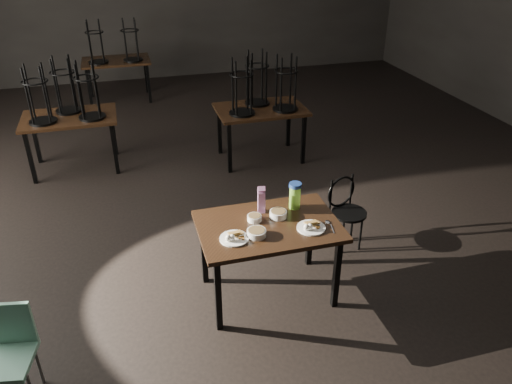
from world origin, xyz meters
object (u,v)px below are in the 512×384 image
object	(u,v)px
main_table	(269,232)
school_chair	(6,349)
juice_carton	(261,200)
bentwood_chair	(346,207)
water_bottle	(295,195)

from	to	relation	value
main_table	school_chair	bearing A→B (deg)	-163.45
juice_carton	bentwood_chair	world-z (taller)	juice_carton
water_bottle	juice_carton	bearing A→B (deg)	177.74
juice_carton	water_bottle	distance (m)	0.31
school_chair	main_table	bearing A→B (deg)	27.34
water_bottle	school_chair	xyz separation A→B (m)	(-2.35, -0.81, -0.40)
main_table	school_chair	world-z (taller)	school_chair
bentwood_chair	school_chair	xyz separation A→B (m)	(-3.04, -1.16, 0.03)
main_table	bentwood_chair	distance (m)	1.16
juice_carton	bentwood_chair	xyz separation A→B (m)	(1.00, 0.34, -0.42)
bentwood_chair	school_chair	bearing A→B (deg)	-174.12
juice_carton	water_bottle	xyz separation A→B (m)	(0.31, -0.01, 0.01)
main_table	school_chair	xyz separation A→B (m)	(-2.05, -0.61, -0.20)
juice_carton	school_chair	xyz separation A→B (m)	(-2.04, -0.82, -0.39)
main_table	water_bottle	bearing A→B (deg)	33.92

